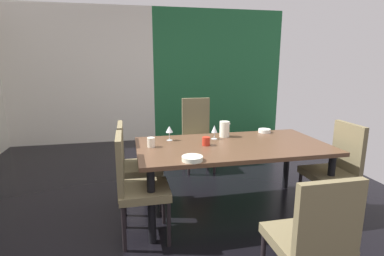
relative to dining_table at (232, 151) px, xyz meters
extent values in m
cube|color=black|center=(-0.58, 0.15, -0.68)|extent=(5.57, 6.37, 0.02)
cube|color=silver|center=(-1.94, 3.28, 0.64)|extent=(2.85, 0.10, 2.62)
cube|color=#215E36|center=(0.85, 3.28, 0.64)|extent=(2.72, 0.10, 2.62)
cube|color=brown|center=(0.00, 0.00, 0.05)|extent=(1.97, 1.03, 0.04)
cylinder|color=black|center=(-0.88, 0.42, -0.32)|extent=(0.07, 0.07, 0.70)
cylinder|color=black|center=(0.88, 0.42, -0.32)|extent=(0.07, 0.07, 0.70)
cylinder|color=black|center=(-0.88, -0.42, -0.32)|extent=(0.07, 0.07, 0.70)
cylinder|color=black|center=(0.88, -0.42, -0.32)|extent=(0.07, 0.07, 0.70)
cube|color=brown|center=(-0.04, 1.30, -0.22)|extent=(0.44, 0.44, 0.07)
cube|color=brown|center=(-0.04, 1.50, 0.08)|extent=(0.42, 0.05, 0.60)
cylinder|color=black|center=(0.15, 1.11, -0.46)|extent=(0.04, 0.04, 0.42)
cylinder|color=black|center=(-0.23, 1.11, -0.46)|extent=(0.04, 0.04, 0.42)
cylinder|color=black|center=(0.15, 1.49, -0.46)|extent=(0.04, 0.04, 0.42)
cylinder|color=black|center=(-0.23, 1.49, -0.46)|extent=(0.04, 0.04, 0.42)
cube|color=brown|center=(-0.94, -0.31, -0.22)|extent=(0.44, 0.44, 0.07)
cube|color=brown|center=(-1.14, -0.31, 0.05)|extent=(0.05, 0.42, 0.52)
cylinder|color=black|center=(-0.75, -0.12, -0.46)|extent=(0.04, 0.04, 0.42)
cylinder|color=black|center=(-0.75, -0.50, -0.46)|extent=(0.04, 0.04, 0.42)
cylinder|color=black|center=(-1.13, -0.12, -0.46)|extent=(0.04, 0.04, 0.42)
cylinder|color=black|center=(-1.13, -0.50, -0.46)|extent=(0.04, 0.04, 0.42)
cube|color=brown|center=(0.94, -0.31, -0.22)|extent=(0.44, 0.44, 0.07)
cube|color=brown|center=(1.14, -0.31, 0.05)|extent=(0.05, 0.42, 0.52)
cylinder|color=black|center=(0.75, -0.50, -0.46)|extent=(0.04, 0.04, 0.42)
cylinder|color=black|center=(0.75, -0.12, -0.46)|extent=(0.04, 0.04, 0.42)
cylinder|color=black|center=(1.13, -0.50, -0.46)|extent=(0.04, 0.04, 0.42)
cylinder|color=black|center=(1.13, -0.12, -0.46)|extent=(0.04, 0.04, 0.42)
cube|color=brown|center=(-0.94, 0.31, -0.22)|extent=(0.44, 0.44, 0.07)
cube|color=brown|center=(-1.14, 0.31, 0.03)|extent=(0.05, 0.42, 0.49)
cylinder|color=black|center=(-0.75, 0.50, -0.46)|extent=(0.04, 0.04, 0.42)
cylinder|color=black|center=(-0.75, 0.12, -0.46)|extent=(0.04, 0.04, 0.42)
cylinder|color=black|center=(-1.13, 0.50, -0.46)|extent=(0.04, 0.04, 0.42)
cylinder|color=black|center=(-1.13, 0.12, -0.46)|extent=(0.04, 0.04, 0.42)
cube|color=brown|center=(0.03, -1.30, -0.22)|extent=(0.44, 0.44, 0.07)
cube|color=brown|center=(0.03, -1.50, 0.03)|extent=(0.42, 0.05, 0.49)
cylinder|color=black|center=(0.22, -1.11, -0.46)|extent=(0.04, 0.04, 0.42)
cylinder|color=silver|center=(-0.12, 0.25, 0.08)|extent=(0.07, 0.07, 0.00)
cylinder|color=silver|center=(-0.12, 0.25, 0.11)|extent=(0.01, 0.01, 0.07)
cone|color=silver|center=(-0.12, 0.25, 0.19)|extent=(0.07, 0.07, 0.08)
cylinder|color=silver|center=(-0.62, 0.30, 0.08)|extent=(0.06, 0.06, 0.00)
cylinder|color=silver|center=(-0.62, 0.30, 0.12)|extent=(0.01, 0.01, 0.09)
cone|color=silver|center=(-0.62, 0.30, 0.20)|extent=(0.08, 0.08, 0.07)
cylinder|color=white|center=(0.56, 0.42, 0.10)|extent=(0.15, 0.15, 0.04)
cylinder|color=white|center=(-0.52, -0.42, 0.09)|extent=(0.18, 0.18, 0.04)
cylinder|color=white|center=(-0.83, 0.08, 0.12)|extent=(0.08, 0.08, 0.10)
cylinder|color=red|center=(-0.28, 0.02, 0.12)|extent=(0.08, 0.08, 0.09)
cylinder|color=white|center=(0.02, 0.33, 0.16)|extent=(0.11, 0.11, 0.18)
cone|color=white|center=(0.07, 0.33, 0.24)|extent=(0.04, 0.04, 0.03)
camera|label=1|loc=(-1.05, -2.83, 0.92)|focal=28.00mm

